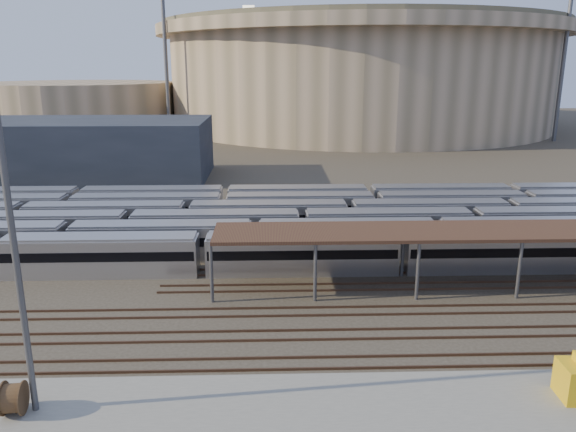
# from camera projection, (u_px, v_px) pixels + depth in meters

# --- Properties ---
(ground) EXTENTS (420.00, 420.00, 0.00)m
(ground) POSITION_uv_depth(u_px,v_px,m) (309.00, 307.00, 45.83)
(ground) COLOR #383026
(ground) RESTS_ON ground
(apron) EXTENTS (50.00, 9.00, 0.20)m
(apron) POSITION_uv_depth(u_px,v_px,m) (238.00, 419.00, 31.18)
(apron) COLOR gray
(apron) RESTS_ON ground
(subway_trains) EXTENTS (127.62, 23.90, 3.60)m
(subway_trains) POSITION_uv_depth(u_px,v_px,m) (260.00, 224.00, 63.07)
(subway_trains) COLOR #B6B7BB
(subway_trains) RESTS_ON ground
(inspection_shed) EXTENTS (60.30, 6.00, 5.30)m
(inspection_shed) POSITION_uv_depth(u_px,v_px,m) (557.00, 232.00, 49.06)
(inspection_shed) COLOR #525257
(inspection_shed) RESTS_ON ground
(empty_tracks) EXTENTS (170.00, 9.62, 0.18)m
(empty_tracks) POSITION_uv_depth(u_px,v_px,m) (314.00, 335.00, 40.98)
(empty_tracks) COLOR #4C3323
(empty_tracks) RESTS_ON ground
(stadium) EXTENTS (124.00, 124.00, 32.50)m
(stadium) POSITION_uv_depth(u_px,v_px,m) (358.00, 73.00, 177.32)
(stadium) COLOR tan
(stadium) RESTS_ON ground
(secondary_arena) EXTENTS (56.00, 56.00, 14.00)m
(secondary_arena) POSITION_uv_depth(u_px,v_px,m) (79.00, 106.00, 167.53)
(secondary_arena) COLOR tan
(secondary_arena) RESTS_ON ground
(service_building) EXTENTS (42.00, 20.00, 10.00)m
(service_building) POSITION_uv_depth(u_px,v_px,m) (85.00, 149.00, 96.49)
(service_building) COLOR #1E232D
(service_building) RESTS_ON ground
(floodlight_0) EXTENTS (4.00, 1.00, 38.40)m
(floodlight_0) POSITION_uv_depth(u_px,v_px,m) (166.00, 58.00, 145.59)
(floodlight_0) COLOR #525257
(floodlight_0) RESTS_ON ground
(floodlight_2) EXTENTS (4.00, 1.00, 38.40)m
(floodlight_2) POSITION_uv_depth(u_px,v_px,m) (564.00, 58.00, 139.03)
(floodlight_2) COLOR #525257
(floodlight_2) RESTS_ON ground
(floodlight_3) EXTENTS (4.00, 1.00, 38.40)m
(floodlight_3) POSITION_uv_depth(u_px,v_px,m) (249.00, 60.00, 194.44)
(floodlight_3) COLOR #525257
(floodlight_3) RESTS_ON ground
(cable_reel_west) EXTENTS (1.26, 2.03, 1.94)m
(cable_reel_west) POSITION_uv_depth(u_px,v_px,m) (13.00, 398.00, 31.32)
(cable_reel_west) COLOR brown
(cable_reel_west) RESTS_ON apron
(yard_light_pole) EXTENTS (0.80, 0.36, 19.16)m
(yard_light_pole) POSITION_uv_depth(u_px,v_px,m) (14.00, 248.00, 29.41)
(yard_light_pole) COLOR #525257
(yard_light_pole) RESTS_ON apron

